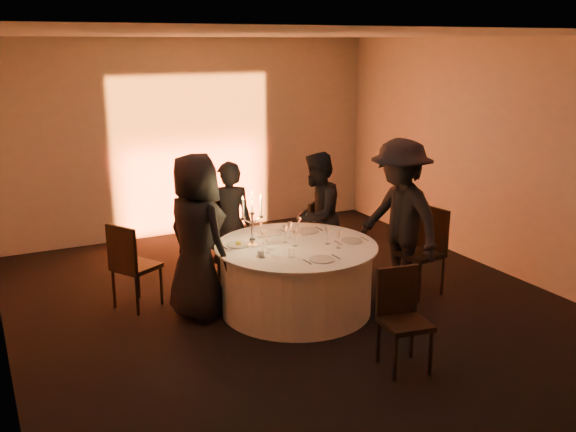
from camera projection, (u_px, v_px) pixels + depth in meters
name	position (u px, v px, depth m)	size (l,w,h in m)	color
floor	(296.00, 309.00, 7.26)	(7.00, 7.00, 0.00)	black
ceiling	(297.00, 35.00, 6.48)	(7.00, 7.00, 0.00)	silver
wall_back	(192.00, 138.00, 9.88)	(7.00, 7.00, 0.00)	#B4AEA7
wall_front	(565.00, 288.00, 3.85)	(7.00, 7.00, 0.00)	#B4AEA7
wall_right	(505.00, 158.00, 8.17)	(7.00, 7.00, 0.00)	#B4AEA7
uplighter_fixture	(202.00, 233.00, 10.01)	(0.25, 0.12, 0.10)	black
banquet_table	(296.00, 278.00, 7.16)	(1.80, 1.80, 0.77)	black
chair_left	(130.00, 262.00, 7.15)	(0.59, 0.59, 1.00)	black
chair_back_left	(206.00, 231.00, 8.32)	(0.52, 0.52, 0.98)	black
chair_back_right	(309.00, 230.00, 8.50)	(0.55, 0.55, 0.92)	black
chair_right	(425.00, 245.00, 7.63)	(0.52, 0.52, 1.04)	black
chair_front	(402.00, 312.00, 5.89)	(0.47, 0.47, 0.94)	black
guest_left	(197.00, 237.00, 6.87)	(0.89, 0.58, 1.82)	black
guest_back_left	(229.00, 224.00, 7.84)	(0.57, 0.37, 1.56)	black
guest_back_right	(317.00, 216.00, 8.11)	(0.78, 0.61, 1.61)	black
guest_right	(400.00, 219.00, 7.45)	(1.21, 0.70, 1.88)	black
plate_left	(238.00, 244.00, 7.03)	(0.36, 0.27, 0.08)	silver
plate_back_left	(270.00, 233.00, 7.48)	(0.35, 0.30, 0.01)	silver
plate_back_right	(307.00, 231.00, 7.56)	(0.35, 0.29, 0.01)	silver
plate_right	(352.00, 241.00, 7.18)	(0.36, 0.25, 0.01)	silver
plate_front	(322.00, 259.00, 6.57)	(0.36, 0.26, 0.01)	silver
coffee_cup	(261.00, 254.00, 6.67)	(0.11, 0.11, 0.07)	silver
candelabra	(252.00, 227.00, 6.96)	(0.26, 0.13, 0.62)	silver
wine_glass_a	(290.00, 227.00, 7.26)	(0.07, 0.07, 0.19)	silver
wine_glass_b	(328.00, 232.00, 7.05)	(0.07, 0.07, 0.19)	silver
wine_glass_c	(264.00, 236.00, 6.90)	(0.07, 0.07, 0.19)	silver
wine_glass_d	(295.00, 234.00, 6.98)	(0.07, 0.07, 0.19)	silver
wine_glass_e	(299.00, 222.00, 7.45)	(0.07, 0.07, 0.19)	silver
wine_glass_f	(261.00, 226.00, 7.28)	(0.07, 0.07, 0.19)	silver
wine_glass_g	(339.00, 236.00, 6.91)	(0.07, 0.07, 0.19)	silver
wine_glass_h	(267.00, 241.00, 6.74)	(0.07, 0.07, 0.19)	silver
wine_glass_i	(285.00, 231.00, 7.11)	(0.07, 0.07, 0.19)	silver
tumbler_a	(304.00, 232.00, 7.39)	(0.07, 0.07, 0.09)	silver
tumbler_b	(291.00, 253.00, 6.64)	(0.07, 0.07, 0.09)	silver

